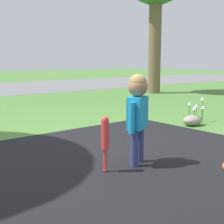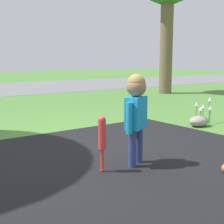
% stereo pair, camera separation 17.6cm
% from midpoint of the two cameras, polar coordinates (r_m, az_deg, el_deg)
% --- Properties ---
extents(ground_plane, '(60.00, 60.00, 0.00)m').
position_cam_midpoint_polar(ground_plane, '(3.78, -7.13, -6.77)').
color(ground_plane, '#477533').
extents(child, '(0.35, 0.23, 0.92)m').
position_cam_midpoint_polar(child, '(3.09, 3.08, 0.99)').
color(child, navy).
rests_on(child, ground).
extents(baseball_bat, '(0.07, 0.07, 0.54)m').
position_cam_midpoint_polar(baseball_bat, '(2.91, -3.01, -4.48)').
color(baseball_bat, red).
rests_on(baseball_bat, ground).
extents(flower_bed, '(0.48, 0.28, 0.43)m').
position_cam_midpoint_polar(flower_bed, '(5.42, 14.43, 1.07)').
color(flower_bed, '#38702D').
rests_on(flower_bed, ground).
extents(edging_rock, '(0.37, 0.26, 0.17)m').
position_cam_midpoint_polar(edging_rock, '(5.24, 13.55, -1.49)').
color(edging_rock, gray).
rests_on(edging_rock, ground).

